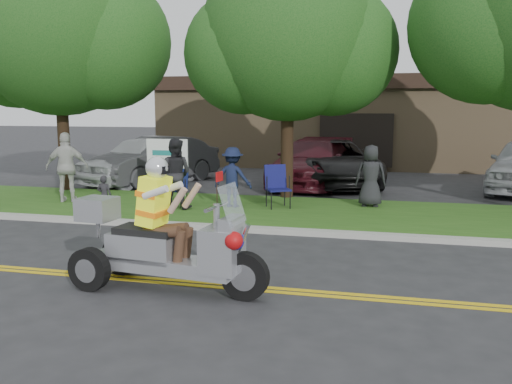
% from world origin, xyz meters
% --- Properties ---
extents(ground, '(120.00, 120.00, 0.00)m').
position_xyz_m(ground, '(0.00, 0.00, 0.00)').
color(ground, '#28282B').
rests_on(ground, ground).
extents(centerline_near, '(60.00, 0.10, 0.01)m').
position_xyz_m(centerline_near, '(0.00, -0.58, 0.01)').
color(centerline_near, gold).
rests_on(centerline_near, ground).
extents(centerline_far, '(60.00, 0.10, 0.01)m').
position_xyz_m(centerline_far, '(0.00, -0.42, 0.01)').
color(centerline_far, gold).
rests_on(centerline_far, ground).
extents(curb, '(60.00, 0.25, 0.12)m').
position_xyz_m(curb, '(0.00, 3.05, 0.06)').
color(curb, '#A8A89E').
rests_on(curb, ground).
extents(grass_verge, '(60.00, 4.00, 0.10)m').
position_xyz_m(grass_verge, '(0.00, 5.20, 0.06)').
color(grass_verge, '#275416').
rests_on(grass_verge, ground).
extents(commercial_building, '(18.00, 8.20, 4.00)m').
position_xyz_m(commercial_building, '(2.00, 18.98, 2.01)').
color(commercial_building, '#9E7F5B').
rests_on(commercial_building, ground).
extents(tree_left, '(6.62, 5.40, 7.78)m').
position_xyz_m(tree_left, '(-6.44, 7.03, 4.85)').
color(tree_left, '#332114').
rests_on(tree_left, ground).
extents(tree_mid, '(5.88, 4.80, 7.05)m').
position_xyz_m(tree_mid, '(0.55, 7.23, 4.43)').
color(tree_mid, '#332114').
rests_on(tree_mid, ground).
extents(business_sign, '(1.25, 0.06, 1.75)m').
position_xyz_m(business_sign, '(-2.90, 6.60, 1.26)').
color(business_sign, silver).
rests_on(business_sign, ground).
extents(trike_scooter, '(3.00, 1.06, 1.96)m').
position_xyz_m(trike_scooter, '(0.12, -0.84, 0.69)').
color(trike_scooter, black).
rests_on(trike_scooter, ground).
extents(lawn_chair_a, '(0.52, 0.54, 0.95)m').
position_xyz_m(lawn_chair_a, '(-2.04, 5.20, 0.64)').
color(lawn_chair_a, black).
rests_on(lawn_chair_a, grass_verge).
extents(lawn_chair_b, '(0.78, 0.79, 1.08)m').
position_xyz_m(lawn_chair_b, '(0.54, 5.56, 0.72)').
color(lawn_chair_b, black).
rests_on(lawn_chair_b, grass_verge).
extents(spectator_adult_mid, '(0.86, 0.67, 1.78)m').
position_xyz_m(spectator_adult_mid, '(-1.92, 4.74, 0.99)').
color(spectator_adult_mid, black).
rests_on(spectator_adult_mid, grass_verge).
extents(spectator_adult_right, '(1.20, 0.83, 1.89)m').
position_xyz_m(spectator_adult_right, '(-5.15, 5.01, 1.05)').
color(spectator_adult_right, beige).
rests_on(spectator_adult_right, grass_verge).
extents(spectator_chair_a, '(1.03, 0.64, 1.54)m').
position_xyz_m(spectator_chair_a, '(-0.56, 5.28, 0.88)').
color(spectator_chair_a, '#141C39').
rests_on(spectator_chair_a, grass_verge).
extents(spectator_chair_b, '(0.81, 0.55, 1.60)m').
position_xyz_m(spectator_chair_b, '(2.88, 6.21, 0.91)').
color(spectator_chair_b, black).
rests_on(spectator_chair_b, grass_verge).
extents(child_left, '(0.37, 0.25, 0.98)m').
position_xyz_m(child_left, '(-3.16, 3.40, 0.59)').
color(child_left, black).
rests_on(child_left, grass_verge).
extents(parked_car_far_left, '(3.71, 5.38, 1.70)m').
position_xyz_m(parked_car_far_left, '(-5.00, 9.43, 0.85)').
color(parked_car_far_left, '#B6B9BE').
rests_on(parked_car_far_left, ground).
extents(parked_car_left, '(3.51, 5.22, 1.63)m').
position_xyz_m(parked_car_left, '(-4.62, 9.57, 0.81)').
color(parked_car_left, '#343437').
rests_on(parked_car_left, ground).
extents(parked_car_mid, '(4.14, 6.08, 1.54)m').
position_xyz_m(parked_car_mid, '(1.47, 10.58, 0.77)').
color(parked_car_mid, black).
rests_on(parked_car_mid, ground).
extents(parked_car_right, '(2.70, 5.59, 1.57)m').
position_xyz_m(parked_car_right, '(0.80, 10.48, 0.78)').
color(parked_car_right, '#420F18').
rests_on(parked_car_right, ground).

